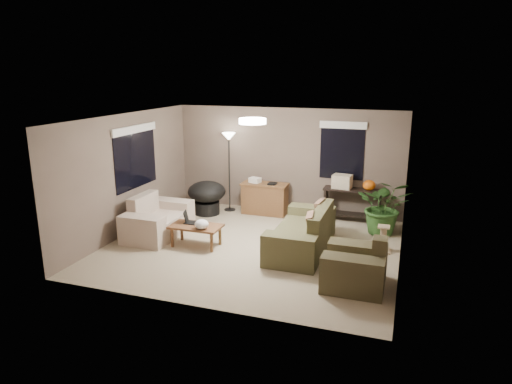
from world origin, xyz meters
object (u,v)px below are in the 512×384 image
(armchair, at_px, (356,268))
(cat_scratching_post, at_px, (383,240))
(houseplant, at_px, (384,212))
(console_table, at_px, (352,202))
(desk, at_px, (265,198))
(main_sofa, at_px, (304,235))
(loveseat, at_px, (157,221))
(floor_lamp, at_px, (229,146))
(papasan_chair, at_px, (207,195))
(coffee_table, at_px, (196,228))

(armchair, distance_m, cat_scratching_post, 1.67)
(armchair, bearing_deg, houseplant, 84.34)
(houseplant, bearing_deg, console_table, 138.72)
(desk, xyz_separation_m, cat_scratching_post, (2.84, -1.52, -0.16))
(main_sofa, relative_size, console_table, 1.69)
(console_table, bearing_deg, loveseat, -148.78)
(console_table, xyz_separation_m, houseplant, (0.74, -0.65, 0.03))
(main_sofa, distance_m, armchair, 1.67)
(desk, relative_size, floor_lamp, 0.58)
(cat_scratching_post, bearing_deg, papasan_chair, 165.57)
(coffee_table, relative_size, papasan_chair, 1.07)
(coffee_table, height_order, floor_lamp, floor_lamp)
(loveseat, height_order, armchair, same)
(armchair, distance_m, desk, 4.05)
(armchair, distance_m, coffee_table, 3.25)
(console_table, bearing_deg, main_sofa, -107.34)
(papasan_chair, height_order, houseplant, houseplant)
(console_table, bearing_deg, armchair, -81.68)
(loveseat, height_order, console_table, loveseat)
(coffee_table, distance_m, console_table, 3.70)
(loveseat, bearing_deg, cat_scratching_post, 7.61)
(floor_lamp, bearing_deg, loveseat, -109.87)
(loveseat, relative_size, armchair, 1.60)
(armchair, relative_size, papasan_chair, 1.07)
(desk, bearing_deg, coffee_table, -104.69)
(floor_lamp, relative_size, cat_scratching_post, 3.82)
(coffee_table, xyz_separation_m, papasan_chair, (-0.67, 1.97, 0.11))
(desk, height_order, houseplant, houseplant)
(main_sofa, relative_size, houseplant, 1.84)
(armchair, relative_size, floor_lamp, 0.52)
(loveseat, relative_size, coffee_table, 1.60)
(coffee_table, bearing_deg, cat_scratching_post, 14.50)
(console_table, bearing_deg, desk, -176.41)
(main_sofa, bearing_deg, cat_scratching_post, 15.81)
(papasan_chair, relative_size, cat_scratching_post, 1.87)
(coffee_table, height_order, cat_scratching_post, cat_scratching_post)
(loveseat, bearing_deg, floor_lamp, 70.13)
(coffee_table, distance_m, floor_lamp, 2.74)
(houseplant, bearing_deg, armchair, -95.66)
(armchair, xyz_separation_m, console_table, (-0.48, 3.29, 0.14))
(coffee_table, relative_size, desk, 0.91)
(console_table, height_order, papasan_chair, papasan_chair)
(loveseat, relative_size, desk, 1.45)
(main_sofa, height_order, cat_scratching_post, main_sofa)
(loveseat, bearing_deg, main_sofa, 3.64)
(main_sofa, distance_m, houseplant, 1.98)
(armchair, bearing_deg, floor_lamp, 137.34)
(desk, distance_m, floor_lamp, 1.52)
(loveseat, distance_m, floor_lamp, 2.61)
(houseplant, bearing_deg, floor_lamp, 171.90)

